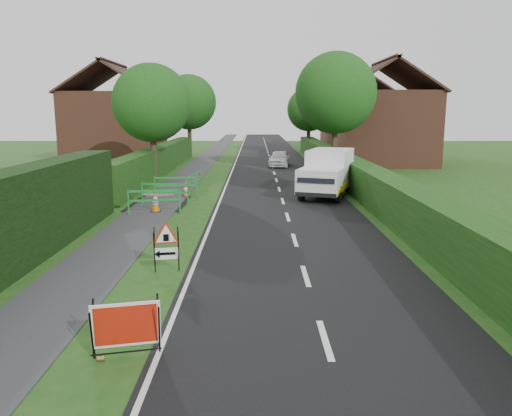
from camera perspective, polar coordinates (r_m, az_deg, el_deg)
name	(u,v)px	position (r m, az deg, el deg)	size (l,w,h in m)	color
ground	(200,291)	(11.51, -6.46, -9.40)	(120.00, 120.00, 0.00)	#1C4714
road_surface	(269,156)	(45.92, 1.50, 5.94)	(6.00, 90.00, 0.02)	black
footpath	(209,156)	(46.10, -5.39, 5.92)	(2.00, 90.00, 0.02)	#2D2D30
hedge_west_far	(161,173)	(33.56, -10.84, 3.90)	(1.00, 24.00, 1.80)	#14380F
hedge_east	(352,187)	(27.53, 10.92, 2.40)	(1.20, 50.00, 1.50)	#14380F
house_west	(116,126)	(42.27, -15.71, 9.04)	(7.50, 7.40, 7.88)	brown
house_east_a	(382,126)	(39.95, 14.23, 9.03)	(7.50, 7.40, 7.88)	brown
house_east_b	(358,123)	(53.82, 11.62, 9.54)	(7.50, 7.40, 7.88)	brown
tree_nw	(152,103)	(29.33, -11.84, 11.66)	(4.40, 4.40, 6.70)	#2D2116
tree_ne	(336,93)	(33.15, 9.09, 12.84)	(5.20, 5.20, 7.79)	#2D2116
tree_fw	(189,102)	(45.12, -7.69, 11.89)	(4.80, 4.80, 7.24)	#2D2116
tree_fe	(309,109)	(49.00, 6.08, 11.13)	(4.20, 4.20, 6.33)	#2D2116
red_rect_sign	(126,326)	(8.66, -14.63, -12.89)	(1.21, 0.89, 0.93)	black
triangle_sign	(165,243)	(12.69, -10.38, -3.97)	(0.87, 0.87, 1.10)	black
works_van	(327,172)	(24.18, 8.15, 4.10)	(3.30, 5.13, 2.19)	silver
traffic_cone_0	(337,191)	(23.46, 9.21, 1.97)	(0.38, 0.38, 0.79)	black
traffic_cone_1	(343,187)	(24.76, 9.90, 2.41)	(0.38, 0.38, 0.79)	black
traffic_cone_2	(327,181)	(26.76, 8.16, 3.09)	(0.38, 0.38, 0.79)	black
traffic_cone_3	(155,202)	(20.54, -11.42, 0.63)	(0.38, 0.38, 0.79)	black
traffic_cone_4	(186,188)	(24.15, -8.00, 2.26)	(0.38, 0.38, 0.79)	black
ped_barrier_0	(154,198)	(20.13, -11.56, 1.11)	(2.09, 0.69, 1.00)	#167B2B
ped_barrier_1	(165,191)	(21.94, -10.36, 1.95)	(2.07, 0.45, 1.00)	#167B2B
ped_barrier_2	(176,184)	(24.02, -9.14, 2.75)	(2.09, 0.61, 1.00)	#167B2B
ped_barrier_3	(194,181)	(24.96, -7.09, 3.11)	(0.70, 2.09, 1.00)	#167B2B
redwhite_plank	(158,203)	(22.61, -11.12, 0.56)	(1.50, 0.04, 0.25)	red
litter_can	(101,361)	(8.85, -17.30, -16.35)	(0.07, 0.07, 0.12)	#BF7F4C
hatchback_car	(279,158)	(37.16, 2.70, 5.68)	(1.42, 3.52, 1.20)	white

